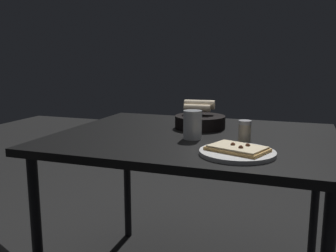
{
  "coord_description": "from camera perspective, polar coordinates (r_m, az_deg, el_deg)",
  "views": [
    {
      "loc": [
        1.47,
        0.4,
        1.05
      ],
      "look_at": [
        0.06,
        -0.09,
        0.77
      ],
      "focal_mm": 39.94,
      "sensor_mm": 36.0,
      "label": 1
    }
  ],
  "objects": [
    {
      "name": "dining_table",
      "position": [
        1.57,
        4.02,
        -3.48
      ],
      "size": [
        0.91,
        1.13,
        0.73
      ],
      "color": "black",
      "rests_on": "ground"
    },
    {
      "name": "pizza_plate",
      "position": [
        1.26,
        10.54,
        -3.84
      ],
      "size": [
        0.25,
        0.25,
        0.04
      ],
      "color": "silver",
      "rests_on": "dining_table"
    },
    {
      "name": "bread_basket",
      "position": [
        1.7,
        4.86,
        0.89
      ],
      "size": [
        0.23,
        0.23,
        0.12
      ],
      "color": "black",
      "rests_on": "dining_table"
    },
    {
      "name": "beer_glass",
      "position": [
        1.47,
        3.76,
        -0.08
      ],
      "size": [
        0.07,
        0.07,
        0.11
      ],
      "color": "silver",
      "rests_on": "dining_table"
    },
    {
      "name": "pepper_shaker",
      "position": [
        1.46,
        11.62,
        -0.9
      ],
      "size": [
        0.05,
        0.05,
        0.08
      ],
      "color": "#BFB299",
      "rests_on": "dining_table"
    }
  ]
}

